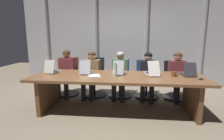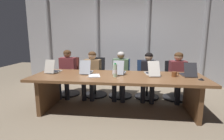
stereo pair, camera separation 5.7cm
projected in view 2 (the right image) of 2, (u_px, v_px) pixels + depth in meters
The scene contains 22 objects.
ground_plane at pixel (117, 111), 3.69m from camera, with size 12.45×12.45×0.00m, color #7F705B.
conference_table at pixel (117, 83), 3.58m from camera, with size 3.44×1.11×0.75m.
curtain_backdrop at pixel (123, 42), 5.50m from camera, with size 6.22×0.17×2.68m.
laptop_left_end at pixel (53, 70), 3.86m from camera, with size 0.26×0.42×0.29m.
laptop_left_mid at pixel (87, 71), 3.78m from camera, with size 0.24×0.44×0.29m.
laptop_center at pixel (120, 71), 3.74m from camera, with size 0.27×0.44×0.29m.
laptop_right_mid at pixel (152, 72), 3.63m from camera, with size 0.29×0.53×0.30m.
laptop_right_end at pixel (188, 73), 3.53m from camera, with size 0.25×0.42×0.28m.
office_chair_left_end at pixel (69, 81), 4.71m from camera, with size 0.60×0.61×0.97m.
office_chair_left_mid at pixel (96, 81), 4.62m from camera, with size 0.60×0.60×0.97m.
office_chair_center at pixel (121, 82), 4.55m from camera, with size 0.60×0.60×0.95m.
office_chair_right_mid at pixel (147, 83), 4.47m from camera, with size 0.60×0.61×0.93m.
office_chair_right_end at pixel (175, 85), 4.39m from camera, with size 0.60×0.60×0.92m.
person_left_end at pixel (67, 70), 4.49m from camera, with size 0.40×0.55×1.18m.
person_left_mid at pixel (92, 71), 4.42m from camera, with size 0.45×0.57×1.15m.
person_center at pixel (120, 73), 4.33m from camera, with size 0.41×0.56×1.15m.
person_right_mid at pixel (148, 73), 4.25m from camera, with size 0.40×0.57×1.14m.
person_right_end at pixel (179, 73), 4.18m from camera, with size 0.43×0.57×1.15m.
water_bottle_primary at pixel (115, 71), 3.41m from camera, with size 0.08×0.08×0.27m.
coffee_mug_near at pixel (174, 74), 3.45m from camera, with size 0.14×0.10×0.10m.
conference_mic_left_side at pixel (201, 79), 3.20m from camera, with size 0.11×0.11×0.04m, color black.
spiral_notepad at pixel (94, 76), 3.50m from camera, with size 0.29×0.35×0.03m.
Camera 2 is at (0.30, -3.45, 1.52)m, focal length 28.39 mm.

